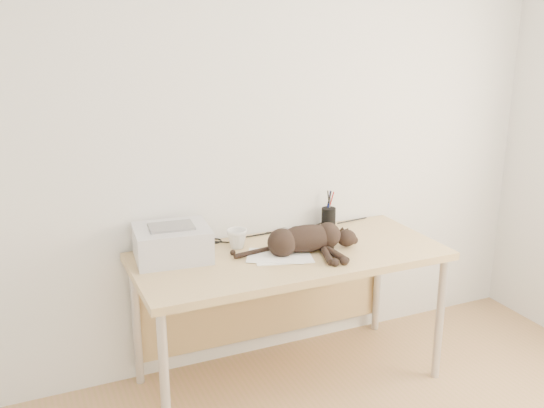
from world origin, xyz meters
name	(u,v)px	position (x,y,z in m)	size (l,w,h in m)	color
wall_back	(262,134)	(0.00, 1.75, 1.30)	(3.50, 3.50, 0.00)	silver
desk	(283,271)	(0.00, 1.48, 0.61)	(1.60, 0.70, 0.74)	tan
printer	(172,243)	(-0.57, 1.56, 0.82)	(0.39, 0.34, 0.17)	silver
papers	(279,256)	(-0.07, 1.36, 0.74)	(0.37, 0.31, 0.01)	white
cat	(304,240)	(0.07, 1.37, 0.81)	(0.66, 0.33, 0.15)	black
mug	(237,239)	(-0.22, 1.57, 0.79)	(0.11, 0.11, 0.10)	white
pen_cup	(329,217)	(0.38, 1.68, 0.80)	(0.08, 0.08, 0.21)	black
remote_grey	(293,233)	(0.14, 1.64, 0.75)	(0.05, 0.17, 0.02)	gray
remote_black	(322,242)	(0.21, 1.44, 0.75)	(0.05, 0.19, 0.02)	black
mouse	(332,227)	(0.37, 1.62, 0.76)	(0.06, 0.11, 0.04)	white
cable_tangle	(266,233)	(0.00, 1.70, 0.75)	(1.36, 0.09, 0.01)	black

